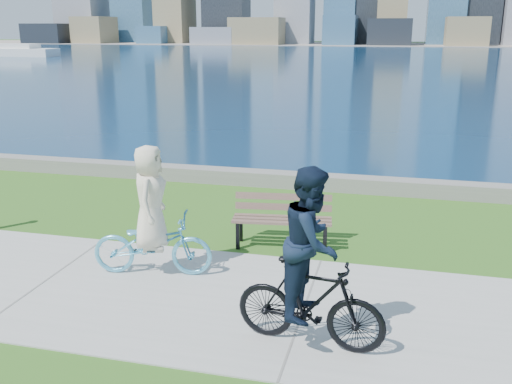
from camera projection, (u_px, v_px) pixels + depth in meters
ground at (304, 310)px, 7.87m from camera, size 320.00×320.00×0.00m
concrete_path at (304, 310)px, 7.87m from camera, size 80.00×3.50×0.02m
seawall at (346, 184)px, 13.60m from camera, size 90.00×0.50×0.35m
bay_water at (393, 57)px, 74.98m from camera, size 320.00×131.00×0.01m
far_shore at (398, 44)px, 129.02m from camera, size 320.00×30.00×0.12m
ferry_near at (13, 51)px, 76.86m from camera, size 12.18×3.48×1.65m
park_bench at (282, 216)px, 10.10m from camera, size 1.80×0.82×0.90m
cyclist_woman at (152, 227)px, 8.81m from camera, size 0.97×1.96×2.06m
cyclist_man at (311, 273)px, 6.74m from camera, size 0.77×1.89×2.24m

